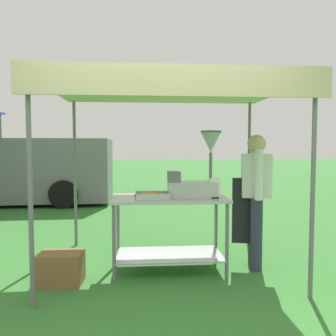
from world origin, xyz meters
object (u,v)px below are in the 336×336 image
(donut_tray, at_px, (152,196))
(menu_sign, at_px, (215,190))
(vendor, at_px, (255,193))
(donut_fryer, at_px, (196,174))
(stall_canopy, at_px, (169,93))
(supply_crate, at_px, (61,268))
(van_grey, at_px, (3,170))
(donut_cart, at_px, (169,219))

(donut_tray, xyz_separation_m, menu_sign, (0.71, -0.03, 0.07))
(vendor, bearing_deg, menu_sign, -159.42)
(donut_tray, relative_size, donut_fryer, 0.51)
(stall_canopy, relative_size, donut_fryer, 3.65)
(vendor, bearing_deg, donut_fryer, -174.06)
(stall_canopy, bearing_deg, menu_sign, -26.04)
(donut_fryer, bearing_deg, supply_crate, -169.78)
(menu_sign, relative_size, supply_crate, 0.49)
(menu_sign, xyz_separation_m, supply_crate, (-1.69, -0.14, -0.81))
(menu_sign, height_order, supply_crate, menu_sign)
(supply_crate, bearing_deg, vendor, 8.81)
(donut_tray, height_order, van_grey, van_grey)
(stall_canopy, xyz_separation_m, donut_cart, (-0.00, -0.10, -1.47))
(donut_fryer, height_order, menu_sign, donut_fryer)
(stall_canopy, relative_size, vendor, 1.75)
(donut_fryer, distance_m, vendor, 0.78)
(stall_canopy, relative_size, donut_tray, 7.19)
(menu_sign, height_order, vendor, vendor)
(donut_cart, distance_m, donut_tray, 0.37)
(donut_fryer, bearing_deg, menu_sign, -31.98)
(menu_sign, xyz_separation_m, van_grey, (-4.51, 5.28, -0.10))
(donut_fryer, relative_size, menu_sign, 3.36)
(menu_sign, bearing_deg, supply_crate, -175.13)
(donut_tray, xyz_separation_m, donut_fryer, (0.51, 0.09, 0.24))
(menu_sign, bearing_deg, donut_tray, 177.42)
(vendor, distance_m, supply_crate, 2.37)
(stall_canopy, distance_m, vendor, 1.59)
(stall_canopy, height_order, donut_tray, stall_canopy)
(donut_tray, height_order, vendor, vendor)
(menu_sign, distance_m, supply_crate, 1.88)
(supply_crate, distance_m, van_grey, 6.16)
(menu_sign, bearing_deg, vendor, 20.58)
(donut_tray, bearing_deg, menu_sign, -2.58)
(van_grey, bearing_deg, donut_fryer, -50.11)
(menu_sign, distance_m, van_grey, 6.95)
(supply_crate, bearing_deg, donut_cart, 14.01)
(vendor, relative_size, van_grey, 0.29)
(donut_tray, xyz_separation_m, supply_crate, (-0.98, -0.18, -0.74))
(stall_canopy, bearing_deg, donut_tray, -132.50)
(vendor, height_order, supply_crate, vendor)
(stall_canopy, distance_m, donut_tray, 1.23)
(supply_crate, bearing_deg, menu_sign, 4.87)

